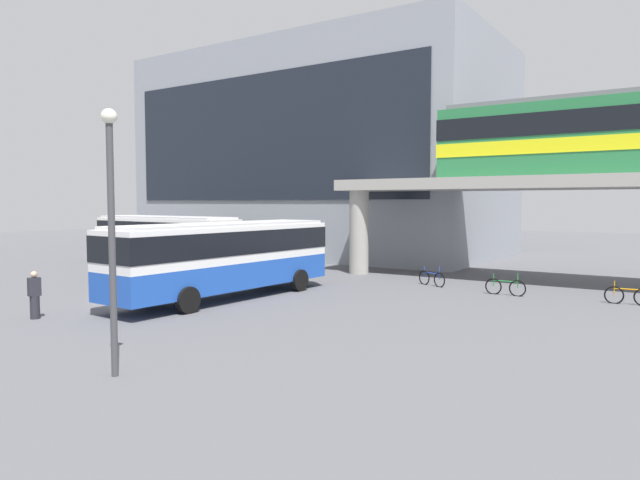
{
  "coord_description": "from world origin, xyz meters",
  "views": [
    {
      "loc": [
        18.77,
        -15.3,
        4.08
      ],
      "look_at": [
        3.11,
        8.54,
        2.2
      ],
      "focal_mm": 32.08,
      "sensor_mm": 36.0,
      "label": 1
    }
  ],
  "objects": [
    {
      "name": "bicycle_green",
      "position": [
        11.91,
        10.02,
        0.36
      ],
      "size": [
        1.79,
        0.08,
        1.04
      ],
      "color": "black",
      "rests_on": "ground_plane"
    },
    {
      "name": "bus_main",
      "position": [
        2.22,
        2.55,
        1.99
      ],
      "size": [
        3.19,
        11.16,
        3.22
      ],
      "color": "#1E4CB2",
      "rests_on": "ground_plane"
    },
    {
      "name": "lamp_post",
      "position": [
        7.5,
        -6.93,
        3.68
      ],
      "size": [
        0.36,
        0.36,
        6.22
      ],
      "color": "#3F3F44",
      "rests_on": "ground_plane"
    },
    {
      "name": "bicycle_orange",
      "position": [
        16.68,
        10.35,
        0.36
      ],
      "size": [
        1.79,
        0.19,
        1.04
      ],
      "color": "black",
      "rests_on": "ground_plane"
    },
    {
      "name": "elevated_platform",
      "position": [
        15.98,
        15.15,
        4.54
      ],
      "size": [
        28.84,
        5.61,
        5.35
      ],
      "color": "#9E9B93",
      "rests_on": "ground_plane"
    },
    {
      "name": "bus_secondary",
      "position": [
        -8.73,
        9.04,
        1.99
      ],
      "size": [
        11.19,
        3.34,
        3.22
      ],
      "color": "#268C33",
      "rests_on": "ground_plane"
    },
    {
      "name": "bicycle_blue",
      "position": [
        8.09,
        10.94,
        0.36
      ],
      "size": [
        1.66,
        0.78,
        1.04
      ],
      "color": "black",
      "rests_on": "ground_plane"
    },
    {
      "name": "station_building",
      "position": [
        -6.75,
        24.32,
        7.9
      ],
      "size": [
        27.58,
        15.88,
        15.79
      ],
      "color": "gray",
      "rests_on": "ground_plane"
    },
    {
      "name": "pedestrian_walking_across",
      "position": [
        -0.47,
        -4.22,
        0.79
      ],
      "size": [
        0.36,
        0.45,
        1.68
      ],
      "color": "#26262D",
      "rests_on": "ground_plane"
    },
    {
      "name": "ground_plane",
      "position": [
        0.0,
        10.0,
        0.0
      ],
      "size": [
        120.0,
        120.0,
        0.0
      ],
      "primitive_type": "plane",
      "color": "#515156"
    }
  ]
}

